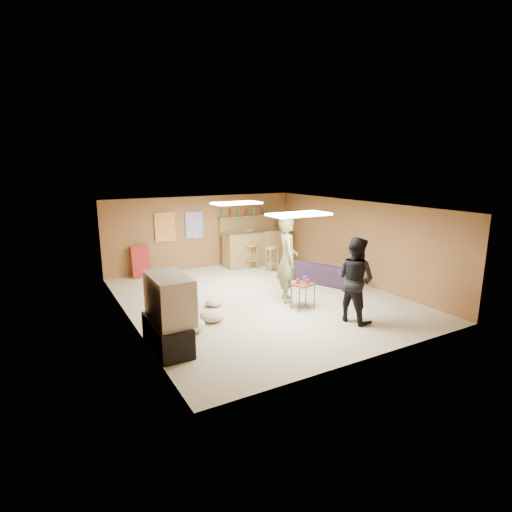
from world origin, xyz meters
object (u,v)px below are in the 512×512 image
person_black (355,279)px  tray_table (303,297)px  person_olive (288,260)px  sofa (323,272)px  bar_counter (255,248)px  tv_body (169,298)px

person_black → tray_table: bearing=14.0°
person_olive → sofa: bearing=-40.4°
person_black → sofa: 2.84m
person_black → bar_counter: bearing=-19.3°
tray_table → bar_counter: bearing=75.4°
sofa → person_black: bearing=131.3°
person_olive → sofa: person_olive is taller
tray_table → tv_body: bearing=-172.6°
tray_table → person_black: bearing=-62.7°
person_black → sofa: (1.22, 2.49, -0.59)m
tv_body → bar_counter: (4.15, 4.45, -0.35)m
tray_table → sofa: bearing=40.3°
person_black → sofa: person_black is taller
person_black → person_olive: bearing=3.2°
person_olive → tray_table: (-0.03, -0.66, -0.69)m
bar_counter → person_black: 5.11m
sofa → bar_counter: bearing=-7.8°
tv_body → bar_counter: 6.09m
tv_body → sofa: bearing=21.2°
bar_counter → person_black: size_ratio=1.15×
sofa → person_olive: bearing=92.8°
person_olive → tray_table: person_olive is taller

